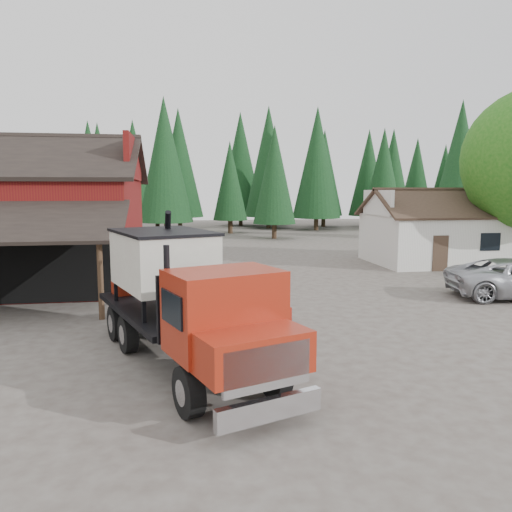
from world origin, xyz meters
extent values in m
plane|color=#4E453D|center=(0.00, 0.00, 0.00)|extent=(120.00, 120.00, 0.00)
cube|color=#601510|center=(-11.00, 10.00, 2.50)|extent=(12.00, 10.00, 5.00)
cube|color=black|center=(-11.00, 12.50, 6.00)|extent=(12.80, 5.53, 2.35)
cube|color=#601510|center=(-5.00, 10.00, 6.00)|extent=(0.25, 7.00, 2.00)
cylinder|color=#382619|center=(-5.60, 2.10, 1.40)|extent=(0.20, 0.20, 2.80)
cube|color=silver|center=(13.00, 13.00, 1.50)|extent=(8.00, 6.00, 3.00)
cube|color=#38281E|center=(13.00, 11.50, 3.75)|extent=(8.60, 3.42, 1.80)
cube|color=#38281E|center=(13.00, 14.50, 3.75)|extent=(8.60, 3.42, 1.80)
cube|color=silver|center=(9.00, 13.00, 3.75)|extent=(0.20, 4.20, 1.50)
cube|color=silver|center=(17.00, 13.00, 3.75)|extent=(0.20, 4.20, 1.50)
cube|color=#38281E|center=(11.50, 9.98, 1.00)|extent=(0.90, 0.06, 2.00)
cube|color=black|center=(14.50, 9.98, 1.60)|extent=(1.20, 0.06, 1.00)
sphere|color=#1A5F15|center=(15.80, 10.80, 5.00)|extent=(4.40, 4.40, 4.40)
cylinder|color=#382619|center=(6.00, 30.00, 0.80)|extent=(0.44, 0.44, 1.60)
cone|color=black|center=(6.00, 30.00, 5.90)|extent=(3.96, 3.96, 9.00)
cylinder|color=#382619|center=(22.00, 26.00, 0.80)|extent=(0.44, 0.44, 1.60)
cone|color=black|center=(22.00, 26.00, 6.90)|extent=(4.84, 4.84, 11.00)
cylinder|color=#382619|center=(-4.00, 34.00, 0.80)|extent=(0.44, 0.44, 1.60)
cone|color=black|center=(-4.00, 34.00, 7.40)|extent=(5.28, 5.28, 12.00)
cylinder|color=black|center=(-2.77, -6.02, 0.52)|extent=(0.67, 1.10, 1.05)
cylinder|color=black|center=(-0.90, -5.33, 0.52)|extent=(0.67, 1.10, 1.05)
cylinder|color=black|center=(-4.34, -1.74, 0.52)|extent=(0.67, 1.10, 1.05)
cylinder|color=black|center=(-2.47, -1.05, 0.52)|extent=(0.67, 1.10, 1.05)
cylinder|color=black|center=(-4.80, -0.49, 0.52)|extent=(0.67, 1.10, 1.05)
cylinder|color=black|center=(-2.93, 0.20, 0.52)|extent=(0.67, 1.10, 1.05)
cube|color=black|center=(-2.88, -2.82, 0.90)|extent=(3.80, 8.03, 0.38)
cube|color=silver|center=(-1.33, -7.06, 0.52)|extent=(2.11, 0.91, 0.43)
cube|color=silver|center=(-1.36, -6.97, 1.28)|extent=(1.73, 0.71, 0.86)
cube|color=maroon|center=(-1.55, -6.44, 1.43)|extent=(2.43, 1.90, 0.81)
cube|color=maroon|center=(-1.98, -5.28, 1.95)|extent=(2.70, 2.30, 1.76)
cube|color=black|center=(-1.72, -5.99, 2.23)|extent=(1.90, 0.76, 0.86)
cylinder|color=black|center=(-3.17, -4.80, 2.47)|extent=(0.17, 0.17, 1.71)
cube|color=black|center=(-2.31, -4.38, 1.90)|extent=(2.23, 0.91, 1.52)
cube|color=black|center=(-3.34, -1.57, 1.16)|extent=(4.17, 6.01, 0.15)
cube|color=beige|center=(-3.34, -1.57, 2.57)|extent=(3.13, 3.70, 1.52)
cone|color=beige|center=(-3.34, -1.57, 1.62)|extent=(2.68, 2.68, 0.67)
cube|color=black|center=(-3.34, -1.57, 3.35)|extent=(3.25, 3.82, 0.08)
cylinder|color=black|center=(-3.26, -0.13, 2.47)|extent=(0.36, 2.11, 2.90)
cube|color=maroon|center=(-4.66, 0.37, 1.43)|extent=(0.80, 0.91, 0.43)
cylinder|color=silver|center=(-1.17, -4.32, 0.81)|extent=(0.83, 1.08, 0.53)
cube|color=maroon|center=(0.26, 0.68, 0.30)|extent=(1.09, 1.29, 0.60)
camera|label=1|loc=(-2.92, -15.57, 4.49)|focal=35.00mm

